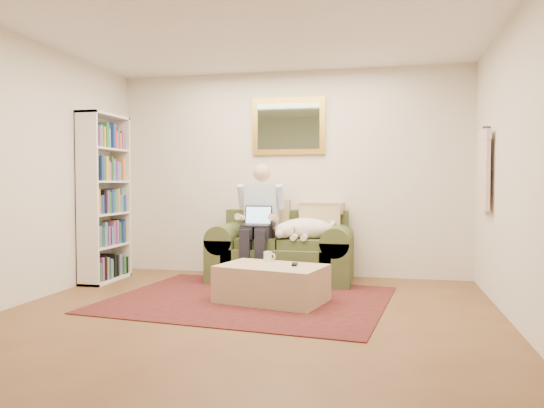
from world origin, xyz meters
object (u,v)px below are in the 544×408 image
(coffee_mug, at_px, (268,256))
(ottoman, at_px, (272,284))
(sofa, at_px, (282,257))
(bookshelf, at_px, (104,198))
(sleeping_dog, at_px, (306,229))
(seated_man, at_px, (258,223))
(laptop, at_px, (257,221))

(coffee_mug, bearing_deg, ottoman, -68.60)
(sofa, xyz_separation_m, bookshelf, (-2.09, -0.44, 0.71))
(sleeping_dog, distance_m, ottoman, 1.17)
(sofa, height_order, ottoman, sofa)
(bookshelf, bearing_deg, ottoman, -17.82)
(seated_man, xyz_separation_m, coffee_mug, (0.28, -0.75, -0.29))
(laptop, bearing_deg, coffee_mug, -67.75)
(sleeping_dog, xyz_separation_m, bookshelf, (-2.39, -0.36, 0.36))
(sleeping_dog, distance_m, bookshelf, 2.44)
(sofa, height_order, bookshelf, bookshelf)
(sofa, relative_size, seated_man, 1.19)
(sleeping_dog, bearing_deg, ottoman, -99.30)
(sofa, bearing_deg, seated_man, -148.55)
(sleeping_dog, bearing_deg, coffee_mug, -108.41)
(seated_man, bearing_deg, sofa, 31.45)
(seated_man, bearing_deg, ottoman, -69.29)
(sleeping_dog, relative_size, bookshelf, 0.35)
(sleeping_dog, height_order, ottoman, sleeping_dog)
(sleeping_dog, relative_size, ottoman, 0.68)
(seated_man, relative_size, bookshelf, 0.71)
(sofa, distance_m, ottoman, 1.16)
(seated_man, bearing_deg, laptop, -90.00)
(laptop, bearing_deg, bookshelf, -173.07)
(coffee_mug, bearing_deg, laptop, 112.25)
(sofa, height_order, seated_man, seated_man)
(sleeping_dog, xyz_separation_m, coffee_mug, (-0.27, -0.82, -0.22))
(coffee_mug, bearing_deg, bookshelf, 167.68)
(seated_man, relative_size, coffee_mug, 14.10)
(seated_man, bearing_deg, bookshelf, -171.08)
(sleeping_dog, relative_size, coffee_mug, 6.90)
(ottoman, xyz_separation_m, coffee_mug, (-0.10, 0.25, 0.23))
(bookshelf, bearing_deg, coffee_mug, -12.32)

